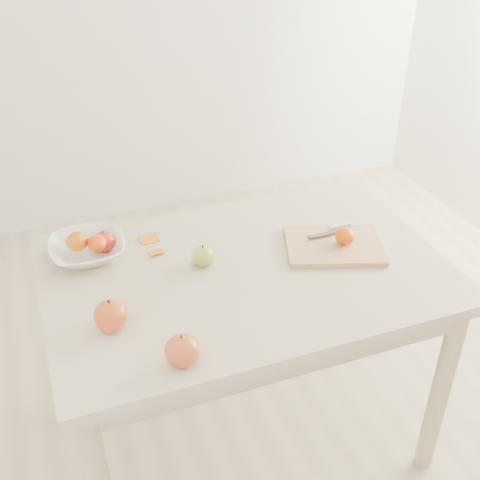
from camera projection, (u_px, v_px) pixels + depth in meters
name	position (u px, v px, depth m)	size (l,w,h in m)	color
ground	(245.00, 432.00, 2.23)	(3.50, 3.50, 0.00)	#C6B293
table	(246.00, 294.00, 1.87)	(1.20, 0.80, 0.75)	beige
cutting_board	(334.00, 246.00, 1.90)	(0.30, 0.22, 0.02)	tan
board_tangerine	(345.00, 236.00, 1.88)	(0.06, 0.06, 0.05)	#CD3E07
fruit_bowl	(87.00, 249.00, 1.85)	(0.23, 0.23, 0.06)	white
bowl_tangerine_near	(77.00, 241.00, 1.83)	(0.07, 0.07, 0.06)	#C95507
bowl_tangerine_far	(97.00, 243.00, 1.83)	(0.06, 0.06, 0.05)	red
orange_peel_a	(149.00, 240.00, 1.94)	(0.06, 0.04, 0.00)	orange
orange_peel_b	(156.00, 253.00, 1.88)	(0.04, 0.04, 0.00)	#C96F0E
paring_knife	(337.00, 228.00, 1.96)	(0.17, 0.05, 0.01)	silver
apple_green	(203.00, 256.00, 1.81)	(0.07, 0.07, 0.06)	olive
apple_red_a	(104.00, 242.00, 1.88)	(0.07, 0.07, 0.07)	#94030A
apple_red_c	(182.00, 350.00, 1.46)	(0.09, 0.09, 0.08)	maroon
apple_red_d	(111.00, 321.00, 1.57)	(0.07, 0.07, 0.06)	maroon
apple_red_b	(111.00, 315.00, 1.57)	(0.09, 0.09, 0.08)	#941008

